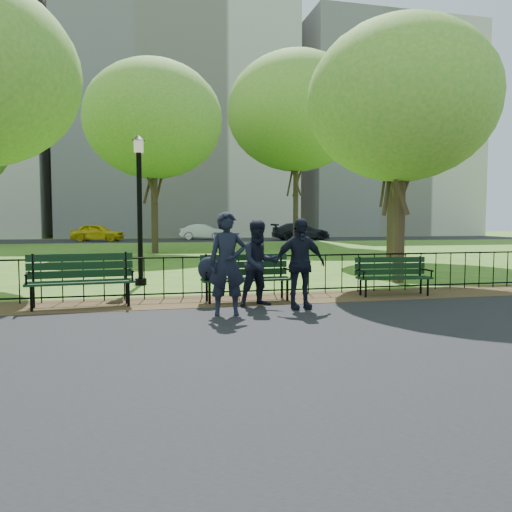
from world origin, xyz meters
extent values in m
plane|color=#3B641A|center=(0.00, 0.00, 0.00)|extent=(120.00, 120.00, 0.00)
cube|color=black|center=(0.00, -3.40, 0.01)|extent=(60.00, 9.20, 0.01)
cube|color=#3B2E18|center=(0.00, 1.50, 0.01)|extent=(60.00, 1.60, 0.01)
cube|color=black|center=(0.00, 35.00, 0.01)|extent=(70.00, 9.00, 0.01)
cylinder|color=black|center=(0.00, 2.00, 0.88)|extent=(24.00, 0.04, 0.04)
cylinder|color=black|center=(0.00, 2.00, 0.12)|extent=(24.00, 0.04, 0.04)
cylinder|color=black|center=(0.00, 2.00, 0.45)|extent=(0.02, 0.02, 0.90)
cube|color=beige|center=(2.00, 48.00, 15.00)|extent=(24.00, 15.00, 30.00)
cube|color=beige|center=(26.00, 48.00, 12.00)|extent=(20.00, 15.00, 24.00)
cube|color=black|center=(-0.17, 1.28, 0.46)|extent=(1.85, 0.52, 0.04)
cube|color=black|center=(-0.17, 1.55, 0.81)|extent=(1.84, 0.07, 0.46)
cylinder|color=black|center=(-0.96, 1.08, 0.23)|extent=(0.05, 0.05, 0.46)
cylinder|color=black|center=(0.63, 1.11, 0.23)|extent=(0.05, 0.05, 0.46)
cylinder|color=black|center=(-0.97, 1.45, 0.23)|extent=(0.05, 0.05, 0.46)
cylinder|color=black|center=(0.63, 1.48, 0.23)|extent=(0.05, 0.05, 0.46)
cylinder|color=black|center=(-1.04, 1.27, 0.64)|extent=(0.05, 0.57, 0.04)
cylinder|color=black|center=(0.70, 1.30, 0.64)|extent=(0.05, 0.57, 0.04)
ellipsoid|color=black|center=(-0.97, 1.17, 0.71)|extent=(0.42, 0.30, 0.46)
cube|color=black|center=(-3.37, 1.29, 0.49)|extent=(2.00, 0.73, 0.04)
cube|color=black|center=(-3.40, 1.58, 0.86)|extent=(1.95, 0.25, 0.49)
cylinder|color=black|center=(-4.19, 1.01, 0.24)|extent=(0.05, 0.05, 0.49)
cylinder|color=black|center=(-2.50, 1.19, 0.24)|extent=(0.05, 0.05, 0.49)
cylinder|color=black|center=(-4.23, 1.40, 0.24)|extent=(0.05, 0.05, 0.49)
cylinder|color=black|center=(-2.55, 1.58, 0.24)|extent=(0.05, 0.05, 0.49)
cylinder|color=black|center=(-4.29, 1.20, 0.68)|extent=(0.11, 0.61, 0.04)
cylinder|color=black|center=(-2.45, 1.39, 0.68)|extent=(0.11, 0.61, 0.04)
cube|color=black|center=(3.12, 1.28, 0.41)|extent=(1.66, 0.57, 0.04)
cube|color=black|center=(3.14, 1.51, 0.72)|extent=(1.62, 0.17, 0.41)
cylinder|color=black|center=(2.40, 1.18, 0.20)|extent=(0.05, 0.05, 0.41)
cylinder|color=black|center=(3.80, 1.06, 0.20)|extent=(0.05, 0.05, 0.41)
cylinder|color=black|center=(2.43, 1.50, 0.20)|extent=(0.05, 0.05, 0.41)
cylinder|color=black|center=(3.83, 1.38, 0.20)|extent=(0.05, 0.05, 0.41)
cylinder|color=black|center=(2.35, 1.35, 0.57)|extent=(0.08, 0.51, 0.04)
cylinder|color=black|center=(3.88, 1.21, 0.57)|extent=(0.08, 0.51, 0.04)
cylinder|color=black|center=(-2.26, 4.55, 0.09)|extent=(0.30, 0.30, 0.17)
cylinder|color=black|center=(-2.26, 4.55, 1.71)|extent=(0.13, 0.13, 3.42)
cube|color=beige|center=(-2.26, 4.55, 3.53)|extent=(0.24, 0.24, 0.32)
cone|color=black|center=(-2.26, 4.55, 3.74)|extent=(0.34, 0.34, 0.13)
cylinder|color=#2D2116|center=(4.46, 3.51, 1.47)|extent=(0.31, 0.31, 2.93)
ellipsoid|color=#4A902B|center=(4.46, 3.51, 4.78)|extent=(4.94, 4.94, 4.20)
cylinder|color=#2D2116|center=(7.90, 10.34, 1.82)|extent=(0.31, 0.31, 3.64)
ellipsoid|color=#4A902B|center=(7.90, 10.34, 5.94)|extent=(6.13, 6.13, 5.21)
cylinder|color=#2D2116|center=(-1.48, 17.64, 2.08)|extent=(0.35, 0.35, 4.15)
ellipsoid|color=#4A902B|center=(-1.48, 17.64, 6.78)|extent=(7.00, 7.00, 5.95)
cylinder|color=#2D2116|center=(7.85, 23.04, 2.68)|extent=(0.35, 0.35, 5.37)
ellipsoid|color=#4A902B|center=(7.85, 23.04, 8.76)|extent=(9.04, 9.04, 7.69)
imported|color=black|center=(-0.81, -0.07, 0.91)|extent=(0.70, 0.50, 1.79)
imported|color=black|center=(-0.05, 0.71, 0.84)|extent=(0.86, 0.56, 1.65)
imported|color=black|center=(0.60, 0.24, 0.86)|extent=(1.00, 0.44, 1.69)
imported|color=gold|center=(-5.56, 34.04, 0.73)|extent=(4.51, 2.84, 1.43)
imported|color=#B7BAC0|center=(3.33, 35.15, 0.70)|extent=(4.40, 2.74, 1.37)
imported|color=black|center=(11.42, 32.67, 0.75)|extent=(5.12, 2.18, 1.47)
camera|label=1|loc=(-2.30, -8.55, 1.64)|focal=35.00mm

